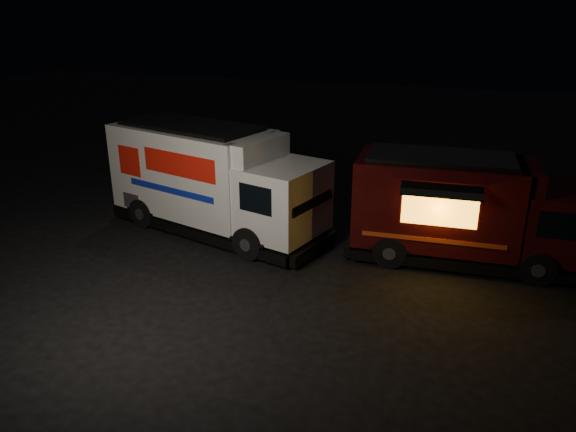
# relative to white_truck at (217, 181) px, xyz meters

# --- Properties ---
(ground) EXTENTS (80.00, 80.00, 0.00)m
(ground) POSITION_rel_white_truck_xyz_m (2.20, -3.12, -1.78)
(ground) COLOR black
(ground) RESTS_ON ground
(white_truck) EXTENTS (8.30, 4.66, 3.57)m
(white_truck) POSITION_rel_white_truck_xyz_m (0.00, 0.00, 0.00)
(white_truck) COLOR silver
(white_truck) RESTS_ON ground
(red_truck) EXTENTS (7.02, 2.93, 3.20)m
(red_truck) POSITION_rel_white_truck_xyz_m (7.96, 0.35, -0.18)
(red_truck) COLOR #340A09
(red_truck) RESTS_ON ground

